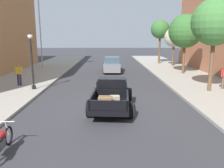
{
  "coord_description": "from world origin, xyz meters",
  "views": [
    {
      "loc": [
        0.03,
        -11.78,
        3.67
      ],
      "look_at": [
        0.21,
        1.0,
        1.0
      ],
      "focal_mm": 35.77,
      "sensor_mm": 36.0,
      "label": 1
    }
  ],
  "objects_px": {
    "pedestrian_sidewalk_left": "(19,73)",
    "street_tree_third": "(174,38)",
    "street_lamp_near": "(32,57)",
    "car_background_grey": "(112,65)",
    "motorcycle_parked": "(0,142)",
    "street_tree_nearest": "(215,22)",
    "street_tree_farthest": "(160,30)",
    "flagpole": "(42,19)",
    "street_tree_second": "(185,31)",
    "hotrod_truck_black": "(112,93)"
  },
  "relations": [
    {
      "from": "street_lamp_near",
      "to": "flagpole",
      "type": "distance_m",
      "value": 12.04
    },
    {
      "from": "hotrod_truck_black",
      "to": "pedestrian_sidewalk_left",
      "type": "xyz_separation_m",
      "value": [
        -6.87,
        4.95,
        0.33
      ]
    },
    {
      "from": "street_lamp_near",
      "to": "street_tree_farthest",
      "type": "xyz_separation_m",
      "value": [
        12.22,
        15.71,
        2.33
      ]
    },
    {
      "from": "pedestrian_sidewalk_left",
      "to": "street_tree_third",
      "type": "height_order",
      "value": "street_tree_third"
    },
    {
      "from": "street_tree_third",
      "to": "street_tree_farthest",
      "type": "height_order",
      "value": "street_tree_farthest"
    },
    {
      "from": "hotrod_truck_black",
      "to": "motorcycle_parked",
      "type": "xyz_separation_m",
      "value": [
        -3.6,
        -5.0,
        -0.31
      ]
    },
    {
      "from": "pedestrian_sidewalk_left",
      "to": "street_tree_second",
      "type": "xyz_separation_m",
      "value": [
        14.13,
        5.59,
        3.18
      ]
    },
    {
      "from": "hotrod_truck_black",
      "to": "car_background_grey",
      "type": "bearing_deg",
      "value": 89.19
    },
    {
      "from": "motorcycle_parked",
      "to": "car_background_grey",
      "type": "height_order",
      "value": "car_background_grey"
    },
    {
      "from": "flagpole",
      "to": "street_tree_second",
      "type": "relative_size",
      "value": 1.59
    },
    {
      "from": "car_background_grey",
      "to": "pedestrian_sidewalk_left",
      "type": "height_order",
      "value": "pedestrian_sidewalk_left"
    },
    {
      "from": "street_tree_nearest",
      "to": "street_tree_second",
      "type": "xyz_separation_m",
      "value": [
        0.65,
        7.47,
        -0.35
      ]
    },
    {
      "from": "street_tree_nearest",
      "to": "pedestrian_sidewalk_left",
      "type": "bearing_deg",
      "value": 172.03
    },
    {
      "from": "hotrod_truck_black",
      "to": "street_tree_nearest",
      "type": "relative_size",
      "value": 0.84
    },
    {
      "from": "pedestrian_sidewalk_left",
      "to": "street_tree_second",
      "type": "relative_size",
      "value": 0.29
    },
    {
      "from": "street_tree_nearest",
      "to": "street_tree_third",
      "type": "height_order",
      "value": "street_tree_nearest"
    },
    {
      "from": "flagpole",
      "to": "street_tree_nearest",
      "type": "bearing_deg",
      "value": -39.6
    },
    {
      "from": "street_tree_nearest",
      "to": "hotrod_truck_black",
      "type": "bearing_deg",
      "value": -155.18
    },
    {
      "from": "street_tree_third",
      "to": "street_tree_farthest",
      "type": "relative_size",
      "value": 0.81
    },
    {
      "from": "car_background_grey",
      "to": "street_tree_farthest",
      "type": "height_order",
      "value": "street_tree_farthest"
    },
    {
      "from": "motorcycle_parked",
      "to": "car_background_grey",
      "type": "distance_m",
      "value": 17.89
    },
    {
      "from": "street_tree_second",
      "to": "street_tree_third",
      "type": "height_order",
      "value": "street_tree_second"
    },
    {
      "from": "street_tree_third",
      "to": "street_tree_farthest",
      "type": "bearing_deg",
      "value": 113.22
    },
    {
      "from": "hotrod_truck_black",
      "to": "flagpole",
      "type": "bearing_deg",
      "value": 117.59
    },
    {
      "from": "hotrod_truck_black",
      "to": "street_tree_nearest",
      "type": "xyz_separation_m",
      "value": [
        6.61,
        3.06,
        3.87
      ]
    },
    {
      "from": "street_lamp_near",
      "to": "pedestrian_sidewalk_left",
      "type": "bearing_deg",
      "value": 140.01
    },
    {
      "from": "street_tree_second",
      "to": "street_tree_farthest",
      "type": "height_order",
      "value": "street_tree_farthest"
    },
    {
      "from": "pedestrian_sidewalk_left",
      "to": "hotrod_truck_black",
      "type": "bearing_deg",
      "value": -35.76
    },
    {
      "from": "car_background_grey",
      "to": "street_tree_nearest",
      "type": "xyz_separation_m",
      "value": [
        6.44,
        -9.42,
        3.85
      ]
    },
    {
      "from": "motorcycle_parked",
      "to": "street_tree_farthest",
      "type": "xyz_separation_m",
      "value": [
        10.41,
        24.44,
        4.28
      ]
    },
    {
      "from": "hotrod_truck_black",
      "to": "flagpole",
      "type": "distance_m",
      "value": 17.68
    },
    {
      "from": "pedestrian_sidewalk_left",
      "to": "street_lamp_near",
      "type": "xyz_separation_m",
      "value": [
        1.45,
        -1.22,
        1.3
      ]
    },
    {
      "from": "flagpole",
      "to": "street_tree_nearest",
      "type": "distance_m",
      "value": 18.81
    },
    {
      "from": "street_tree_nearest",
      "to": "street_tree_farthest",
      "type": "distance_m",
      "value": 16.38
    },
    {
      "from": "hotrod_truck_black",
      "to": "street_tree_nearest",
      "type": "height_order",
      "value": "street_tree_nearest"
    },
    {
      "from": "street_lamp_near",
      "to": "street_tree_third",
      "type": "relative_size",
      "value": 0.81
    },
    {
      "from": "flagpole",
      "to": "street_tree_second",
      "type": "bearing_deg",
      "value": -16.56
    },
    {
      "from": "motorcycle_parked",
      "to": "street_tree_farthest",
      "type": "height_order",
      "value": "street_tree_farthest"
    },
    {
      "from": "motorcycle_parked",
      "to": "street_tree_nearest",
      "type": "height_order",
      "value": "street_tree_nearest"
    },
    {
      "from": "flagpole",
      "to": "hotrod_truck_black",
      "type": "bearing_deg",
      "value": -62.41
    },
    {
      "from": "motorcycle_parked",
      "to": "street_tree_nearest",
      "type": "xyz_separation_m",
      "value": [
        10.22,
        8.06,
        4.18
      ]
    },
    {
      "from": "car_background_grey",
      "to": "flagpole",
      "type": "height_order",
      "value": "flagpole"
    },
    {
      "from": "street_lamp_near",
      "to": "street_tree_nearest",
      "type": "height_order",
      "value": "street_tree_nearest"
    },
    {
      "from": "street_lamp_near",
      "to": "street_tree_nearest",
      "type": "distance_m",
      "value": 12.25
    },
    {
      "from": "motorcycle_parked",
      "to": "flagpole",
      "type": "distance_m",
      "value": 21.16
    },
    {
      "from": "car_background_grey",
      "to": "street_lamp_near",
      "type": "relative_size",
      "value": 1.13
    },
    {
      "from": "street_lamp_near",
      "to": "flagpole",
      "type": "bearing_deg",
      "value": 102.18
    },
    {
      "from": "hotrod_truck_black",
      "to": "car_background_grey",
      "type": "distance_m",
      "value": 12.48
    },
    {
      "from": "motorcycle_parked",
      "to": "street_tree_second",
      "type": "distance_m",
      "value": 19.34
    },
    {
      "from": "motorcycle_parked",
      "to": "street_tree_third",
      "type": "xyz_separation_m",
      "value": [
        11.57,
        21.72,
        3.23
      ]
    }
  ]
}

